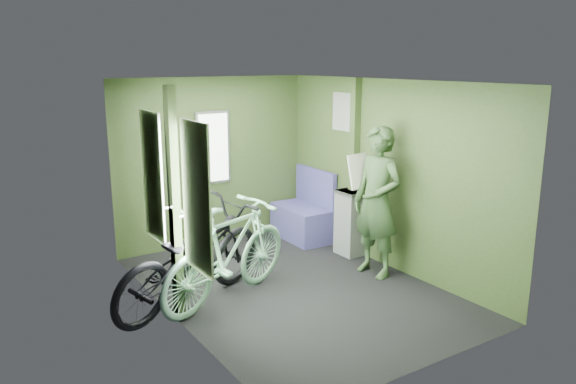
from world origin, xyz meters
name	(u,v)px	position (x,y,z in m)	size (l,w,h in m)	color
room	(288,163)	(-0.04, 0.04, 1.44)	(4.00, 4.02, 2.31)	black
bicycle_black	(195,305)	(-1.12, 0.18, 0.00)	(0.72, 2.06, 1.08)	black
bicycle_mint	(230,302)	(-0.76, 0.06, 0.00)	(0.53, 1.86, 1.12)	#82C49B
passenger	(377,202)	(1.08, -0.16, 0.89)	(0.50, 0.72, 1.78)	#34502C
waste_box	(350,223)	(1.26, 0.55, 0.43)	(0.25, 0.35, 0.86)	slate
bench_seat	(304,218)	(1.15, 1.45, 0.30)	(0.55, 0.96, 1.00)	navy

